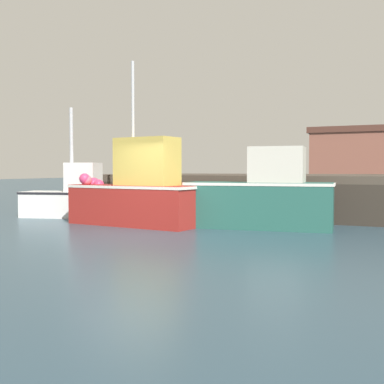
{
  "coord_description": "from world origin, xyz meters",
  "views": [
    {
      "loc": [
        6.78,
        -11.03,
        1.7
      ],
      "look_at": [
        -0.47,
        5.08,
        0.9
      ],
      "focal_mm": 46.34,
      "sensor_mm": 36.0,
      "label": 1
    }
  ],
  "objects_px": {
    "fishing_boat_mid": "(262,197)",
    "mooring_buoy_foreground": "(105,213)",
    "fishing_boat_near_left": "(74,198)",
    "rowboat": "(284,221)",
    "fishing_boat_near_right": "(136,193)"
  },
  "relations": [
    {
      "from": "fishing_boat_near_left",
      "to": "fishing_boat_near_right",
      "type": "height_order",
      "value": "fishing_boat_near_right"
    },
    {
      "from": "mooring_buoy_foreground",
      "to": "rowboat",
      "type": "bearing_deg",
      "value": 8.36
    },
    {
      "from": "fishing_boat_near_left",
      "to": "rowboat",
      "type": "bearing_deg",
      "value": 0.4
    },
    {
      "from": "fishing_boat_mid",
      "to": "fishing_boat_near_left",
      "type": "bearing_deg",
      "value": 176.06
    },
    {
      "from": "fishing_boat_mid",
      "to": "mooring_buoy_foreground",
      "type": "height_order",
      "value": "fishing_boat_mid"
    },
    {
      "from": "fishing_boat_mid",
      "to": "rowboat",
      "type": "height_order",
      "value": "fishing_boat_mid"
    },
    {
      "from": "fishing_boat_near_right",
      "to": "fishing_boat_mid",
      "type": "bearing_deg",
      "value": 12.35
    },
    {
      "from": "rowboat",
      "to": "fishing_boat_near_left",
      "type": "bearing_deg",
      "value": -179.6
    },
    {
      "from": "fishing_boat_near_right",
      "to": "fishing_boat_mid",
      "type": "relative_size",
      "value": 1.14
    },
    {
      "from": "rowboat",
      "to": "mooring_buoy_foreground",
      "type": "distance_m",
      "value": 5.79
    },
    {
      "from": "fishing_boat_near_right",
      "to": "rowboat",
      "type": "relative_size",
      "value": 3.12
    },
    {
      "from": "fishing_boat_near_right",
      "to": "mooring_buoy_foreground",
      "type": "height_order",
      "value": "fishing_boat_near_right"
    },
    {
      "from": "rowboat",
      "to": "mooring_buoy_foreground",
      "type": "relative_size",
      "value": 2.4
    },
    {
      "from": "rowboat",
      "to": "mooring_buoy_foreground",
      "type": "height_order",
      "value": "mooring_buoy_foreground"
    },
    {
      "from": "fishing_boat_near_left",
      "to": "mooring_buoy_foreground",
      "type": "xyz_separation_m",
      "value": [
        1.84,
        -0.79,
        -0.41
      ]
    }
  ]
}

